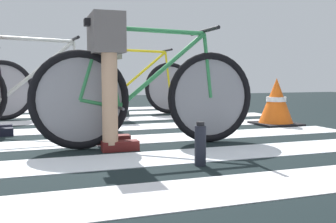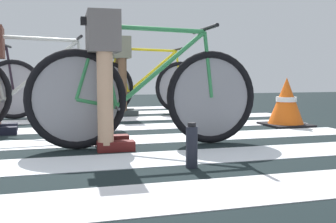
# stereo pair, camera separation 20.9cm
# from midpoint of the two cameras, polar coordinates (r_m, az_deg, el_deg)

# --- Properties ---
(ground) EXTENTS (18.00, 14.00, 0.02)m
(ground) POSITION_cam_midpoint_polar(r_m,az_deg,el_deg) (3.46, -15.85, -3.97)
(ground) COLOR black
(crosswalk_markings) EXTENTS (5.44, 6.50, 0.00)m
(crosswalk_markings) POSITION_cam_midpoint_polar(r_m,az_deg,el_deg) (3.18, -15.49, -4.54)
(crosswalk_markings) COLOR silver
(crosswalk_markings) RESTS_ON ground
(bicycle_1_of_4) EXTENTS (1.74, 0.52, 0.93)m
(bicycle_1_of_4) POSITION_cam_midpoint_polar(r_m,az_deg,el_deg) (2.93, -4.86, 2.36)
(bicycle_1_of_4) COLOR black
(bicycle_1_of_4) RESTS_ON ground
(cyclist_1_of_4) EXTENTS (0.32, 0.41, 0.97)m
(cyclist_1_of_4) POSITION_cam_midpoint_polar(r_m,az_deg,el_deg) (2.87, -10.98, 7.05)
(cyclist_1_of_4) COLOR tan
(cyclist_1_of_4) RESTS_ON ground
(bicycle_2_of_4) EXTENTS (1.74, 0.52, 0.93)m
(bicycle_2_of_4) POSITION_cam_midpoint_polar(r_m,az_deg,el_deg) (3.87, -21.67, 2.71)
(bicycle_2_of_4) COLOR black
(bicycle_2_of_4) RESTS_ON ground
(bicycle_4_of_4) EXTENTS (1.74, 0.52, 0.93)m
(bicycle_4_of_4) POSITION_cam_midpoint_polar(r_m,az_deg,el_deg) (5.33, -6.07, 3.64)
(bicycle_4_of_4) COLOR black
(bicycle_4_of_4) RESTS_ON ground
(cyclist_4_of_4) EXTENTS (0.31, 0.41, 1.03)m
(cyclist_4_of_4) POSITION_cam_midpoint_polar(r_m,az_deg,el_deg) (5.27, -9.42, 6.63)
(cyclist_4_of_4) COLOR brown
(cyclist_4_of_4) RESTS_ON ground
(water_bottle) EXTENTS (0.07, 0.07, 0.26)m
(water_bottle) POSITION_cam_midpoint_polar(r_m,az_deg,el_deg) (2.29, 2.33, -5.00)
(water_bottle) COLOR #1E212D
(water_bottle) RESTS_ON ground
(traffic_cone) EXTENTS (0.44, 0.44, 0.51)m
(traffic_cone) POSITION_cam_midpoint_polar(r_m,az_deg,el_deg) (4.33, 14.34, 1.21)
(traffic_cone) COLOR black
(traffic_cone) RESTS_ON ground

